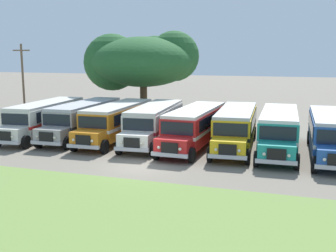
# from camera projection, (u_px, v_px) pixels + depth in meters

# --- Properties ---
(ground_plane) EXTENTS (220.00, 220.00, 0.00)m
(ground_plane) POSITION_uv_depth(u_px,v_px,m) (138.00, 167.00, 25.19)
(ground_plane) COLOR slate
(foreground_grass_strip) EXTENTS (80.00, 10.09, 0.01)m
(foreground_grass_strip) POSITION_uv_depth(u_px,v_px,m) (74.00, 210.00, 18.18)
(foreground_grass_strip) COLOR olive
(foreground_grass_strip) RESTS_ON ground_plane
(parked_bus_slot_0) EXTENTS (3.47, 10.96, 2.82)m
(parked_bus_slot_0) POSITION_uv_depth(u_px,v_px,m) (45.00, 117.00, 34.69)
(parked_bus_slot_0) COLOR silver
(parked_bus_slot_0) RESTS_ON ground_plane
(parked_bus_slot_1) EXTENTS (3.04, 10.89, 2.82)m
(parked_bus_slot_1) POSITION_uv_depth(u_px,v_px,m) (84.00, 118.00, 34.34)
(parked_bus_slot_1) COLOR #9E9993
(parked_bus_slot_1) RESTS_ON ground_plane
(parked_bus_slot_2) EXTENTS (2.90, 10.87, 2.82)m
(parked_bus_slot_2) POSITION_uv_depth(u_px,v_px,m) (117.00, 120.00, 33.21)
(parked_bus_slot_2) COLOR orange
(parked_bus_slot_2) RESTS_ON ground_plane
(parked_bus_slot_3) EXTENTS (3.45, 10.96, 2.82)m
(parked_bus_slot_3) POSITION_uv_depth(u_px,v_px,m) (155.00, 121.00, 32.45)
(parked_bus_slot_3) COLOR silver
(parked_bus_slot_3) RESTS_ON ground_plane
(parked_bus_slot_4) EXTENTS (2.87, 10.86, 2.82)m
(parked_bus_slot_4) POSITION_uv_depth(u_px,v_px,m) (195.00, 125.00, 30.80)
(parked_bus_slot_4) COLOR red
(parked_bus_slot_4) RESTS_ON ground_plane
(parked_bus_slot_5) EXTENTS (3.34, 10.94, 2.82)m
(parked_bus_slot_5) POSITION_uv_depth(u_px,v_px,m) (236.00, 126.00, 30.46)
(parked_bus_slot_5) COLOR yellow
(parked_bus_slot_5) RESTS_ON ground_plane
(parked_bus_slot_6) EXTENTS (3.06, 10.89, 2.82)m
(parked_bus_slot_6) POSITION_uv_depth(u_px,v_px,m) (279.00, 129.00, 29.24)
(parked_bus_slot_6) COLOR teal
(parked_bus_slot_6) RESTS_ON ground_plane
(parked_bus_slot_7) EXTENTS (2.91, 10.87, 2.82)m
(parked_bus_slot_7) POSITION_uv_depth(u_px,v_px,m) (330.00, 132.00, 27.95)
(parked_bus_slot_7) COLOR #23519E
(parked_bus_slot_7) RESTS_ON ground_plane
(broad_shade_tree) EXTENTS (11.56, 12.09, 9.23)m
(broad_shade_tree) POSITION_uv_depth(u_px,v_px,m) (144.00, 61.00, 43.06)
(broad_shade_tree) COLOR brown
(broad_shade_tree) RESTS_ON ground_plane
(utility_pole) EXTENTS (1.80, 0.20, 7.77)m
(utility_pole) POSITION_uv_depth(u_px,v_px,m) (23.00, 83.00, 38.55)
(utility_pole) COLOR brown
(utility_pole) RESTS_ON ground_plane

